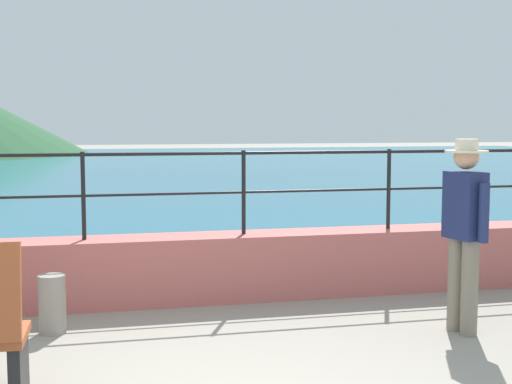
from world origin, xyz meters
The scene contains 5 objects.
promenade_wall centered at (0.00, 3.20, 0.35)m, with size 20.00×0.56×0.70m, color #BC605B.
railing centered at (0.00, 3.20, 1.32)m, with size 18.44×0.04×0.90m.
lake_water centered at (0.00, 25.84, 0.03)m, with size 64.00×44.32×0.06m, color #236B89.
person_walking centered at (2.48, 1.48, 0.98)m, with size 0.38×0.56×1.75m.
bollard centered at (-1.12, 2.30, 0.27)m, with size 0.24×0.24×0.53m, color gray.
Camera 1 is at (-0.76, -4.20, 1.89)m, focal length 49.82 mm.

